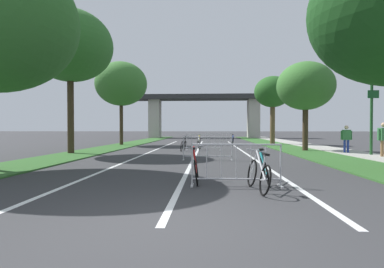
% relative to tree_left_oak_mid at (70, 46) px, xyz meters
% --- Properties ---
extents(ground_plane, '(300.00, 300.00, 0.00)m').
position_rel_tree_left_oak_mid_xyz_m(ground_plane, '(7.03, -12.51, -6.03)').
color(ground_plane, '#333335').
extents(grass_verge_left, '(2.58, 51.06, 0.05)m').
position_rel_tree_left_oak_mid_xyz_m(grass_verge_left, '(0.59, 8.38, -6.01)').
color(grass_verge_left, '#2D5B26').
rests_on(grass_verge_left, ground).
extents(grass_verge_right, '(2.58, 51.06, 0.05)m').
position_rel_tree_left_oak_mid_xyz_m(grass_verge_right, '(13.47, 8.38, -6.01)').
color(grass_verge_right, '#2D5B26').
rests_on(grass_verge_right, ground).
extents(sidewalk_path_right, '(2.13, 51.06, 0.08)m').
position_rel_tree_left_oak_mid_xyz_m(sidewalk_path_right, '(15.82, 8.38, -5.99)').
color(sidewalk_path_right, '#9E9B93').
rests_on(sidewalk_path_right, ground).
extents(lane_stripe_center, '(0.14, 29.54, 0.01)m').
position_rel_tree_left_oak_mid_xyz_m(lane_stripe_center, '(7.03, 2.26, -6.03)').
color(lane_stripe_center, silver).
rests_on(lane_stripe_center, ground).
extents(lane_stripe_right_lane, '(0.14, 29.54, 0.01)m').
position_rel_tree_left_oak_mid_xyz_m(lane_stripe_right_lane, '(9.86, 2.26, -6.03)').
color(lane_stripe_right_lane, silver).
rests_on(lane_stripe_right_lane, ground).
extents(lane_stripe_left_lane, '(0.14, 29.54, 0.01)m').
position_rel_tree_left_oak_mid_xyz_m(lane_stripe_left_lane, '(4.20, 2.26, -6.03)').
color(lane_stripe_left_lane, silver).
rests_on(lane_stripe_left_lane, ground).
extents(overpass_bridge, '(22.35, 3.86, 6.49)m').
position_rel_tree_left_oak_mid_xyz_m(overpass_bridge, '(7.03, 29.69, -1.29)').
color(overpass_bridge, '#2D2D30').
rests_on(overpass_bridge, ground).
extents(tree_left_oak_mid, '(4.70, 4.70, 8.05)m').
position_rel_tree_left_oak_mid_xyz_m(tree_left_oak_mid, '(0.00, 0.00, 0.00)').
color(tree_left_oak_mid, '#3D2D1E').
rests_on(tree_left_oak_mid, ground).
extents(tree_left_pine_near, '(4.38, 4.38, 7.08)m').
position_rel_tree_left_oak_mid_xyz_m(tree_left_pine_near, '(0.32, 8.92, -0.82)').
color(tree_left_pine_near, '#3D2D1E').
rests_on(tree_left_pine_near, ground).
extents(tree_right_pine_far, '(3.55, 3.55, 5.60)m').
position_rel_tree_left_oak_mid_xyz_m(tree_right_pine_far, '(13.81, 2.79, -1.96)').
color(tree_right_pine_far, '#3D2D1E').
rests_on(tree_right_pine_far, ground).
extents(tree_right_cypress_far, '(3.24, 3.24, 6.07)m').
position_rel_tree_left_oak_mid_xyz_m(tree_right_cypress_far, '(13.43, 10.80, -1.40)').
color(tree_right_cypress_far, brown).
rests_on(tree_right_cypress_far, ground).
extents(lamppost_with_sign, '(0.56, 0.32, 6.05)m').
position_rel_tree_left_oak_mid_xyz_m(lamppost_with_sign, '(16.10, -0.59, -2.49)').
color(lamppost_with_sign, '#1E4C23').
rests_on(lamppost_with_sign, ground).
extents(crowd_barrier_nearest, '(2.24, 0.47, 1.05)m').
position_rel_tree_left_oak_mid_xyz_m(crowd_barrier_nearest, '(8.41, -9.24, -5.51)').
color(crowd_barrier_nearest, '#ADADB2').
rests_on(crowd_barrier_nearest, ground).
extents(crowd_barrier_second, '(2.23, 0.44, 1.05)m').
position_rel_tree_left_oak_mid_xyz_m(crowd_barrier_second, '(7.69, -3.08, -5.51)').
color(crowd_barrier_second, '#ADADB2').
rests_on(crowd_barrier_second, ground).
extents(crowd_barrier_third, '(2.25, 0.51, 1.05)m').
position_rel_tree_left_oak_mid_xyz_m(crowd_barrier_third, '(7.39, 3.08, -5.51)').
color(crowd_barrier_third, '#ADADB2').
rests_on(crowd_barrier_third, ground).
extents(crowd_barrier_fourth, '(2.23, 0.44, 1.05)m').
position_rel_tree_left_oak_mid_xyz_m(crowd_barrier_fourth, '(8.54, 9.24, -5.51)').
color(crowd_barrier_fourth, '#ADADB2').
rests_on(crowd_barrier_fourth, ground).
extents(bicycle_white_0, '(0.54, 1.64, 0.94)m').
position_rel_tree_left_oak_mid_xyz_m(bicycle_white_0, '(7.10, 3.61, -5.67)').
color(bicycle_white_0, black).
rests_on(bicycle_white_0, ground).
extents(bicycle_black_1, '(0.53, 1.63, 1.00)m').
position_rel_tree_left_oak_mid_xyz_m(bicycle_black_1, '(6.14, 2.49, -5.66)').
color(bicycle_black_1, black).
rests_on(bicycle_black_1, ground).
extents(bicycle_teal_2, '(0.48, 1.72, 0.93)m').
position_rel_tree_left_oak_mid_xyz_m(bicycle_teal_2, '(9.18, -8.76, -5.67)').
color(bicycle_teal_2, black).
rests_on(bicycle_teal_2, ground).
extents(bicycle_blue_3, '(0.53, 1.75, 0.96)m').
position_rel_tree_left_oak_mid_xyz_m(bicycle_blue_3, '(9.74, 8.83, -5.65)').
color(bicycle_blue_3, black).
rests_on(bicycle_blue_3, ground).
extents(bicycle_silver_4, '(0.50, 1.73, 0.94)m').
position_rel_tree_left_oak_mid_xyz_m(bicycle_silver_4, '(8.86, -9.80, -5.66)').
color(bicycle_silver_4, black).
rests_on(bicycle_silver_4, ground).
extents(bicycle_yellow_5, '(0.50, 1.69, 0.99)m').
position_rel_tree_left_oak_mid_xyz_m(bicycle_yellow_5, '(6.93, 8.84, -5.64)').
color(bicycle_yellow_5, black).
rests_on(bicycle_yellow_5, ground).
extents(bicycle_red_6, '(0.52, 1.70, 0.96)m').
position_rel_tree_left_oak_mid_xyz_m(bicycle_red_6, '(7.40, -8.77, -5.65)').
color(bicycle_red_6, black).
rests_on(bicycle_red_6, ground).
extents(pedestrian_strolling, '(0.61, 0.38, 1.72)m').
position_rel_tree_left_oak_mid_xyz_m(pedestrian_strolling, '(16.15, -1.63, -4.99)').
color(pedestrian_strolling, olive).
rests_on(pedestrian_strolling, ground).
extents(pedestrian_waiting, '(0.57, 0.36, 1.60)m').
position_rel_tree_left_oak_mid_xyz_m(pedestrian_waiting, '(15.43, 0.72, -5.06)').
color(pedestrian_waiting, navy).
rests_on(pedestrian_waiting, ground).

